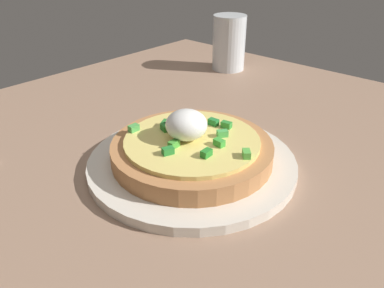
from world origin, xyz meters
TOP-DOWN VIEW (x-y plane):
  - dining_table at (0.00, 0.00)cm, footprint 90.01×71.59cm
  - plate at (-2.22, -8.63)cm, footprint 25.49×25.49cm
  - pizza at (-2.25, -8.58)cm, footprint 19.57×19.57cm
  - cup_near at (32.00, 11.60)cm, footprint 6.75×6.75cm

SIDE VIEW (x-z plane):
  - dining_table at x=0.00cm, z-range 0.00..2.08cm
  - plate at x=-2.22cm, z-range 2.08..3.27cm
  - pizza at x=-2.25cm, z-range 1.69..7.99cm
  - cup_near at x=32.00cm, z-range 1.82..12.87cm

